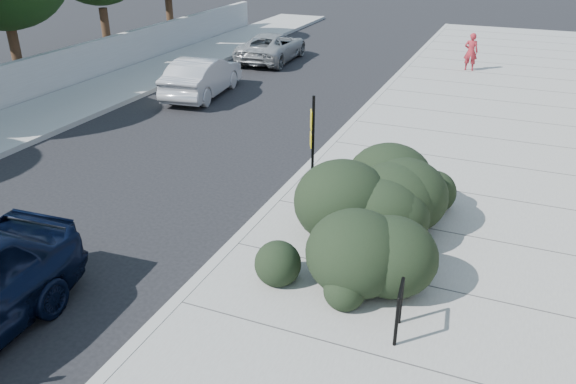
# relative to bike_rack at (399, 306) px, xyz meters

# --- Properties ---
(ground) EXTENTS (120.00, 120.00, 0.00)m
(ground) POSITION_rel_bike_rack_xyz_m (-3.50, -0.58, -0.66)
(ground) COLOR black
(ground) RESTS_ON ground
(sidewalk_near) EXTENTS (11.20, 50.00, 0.15)m
(sidewalk_near) POSITION_rel_bike_rack_xyz_m (2.10, 4.42, -0.58)
(sidewalk_near) COLOR gray
(sidewalk_near) RESTS_ON ground
(curb_near) EXTENTS (0.22, 50.00, 0.17)m
(curb_near) POSITION_rel_bike_rack_xyz_m (-3.50, 4.42, -0.57)
(curb_near) COLOR #9E9E99
(curb_near) RESTS_ON ground
(curb_far) EXTENTS (0.22, 50.00, 0.17)m
(curb_far) POSITION_rel_bike_rack_xyz_m (-11.50, 4.42, -0.57)
(curb_far) COLOR #9E9E99
(curb_far) RESTS_ON ground
(bike_rack) EXTENTS (0.11, 0.58, 0.84)m
(bike_rack) POSITION_rel_bike_rack_xyz_m (0.00, 0.00, 0.00)
(bike_rack) COLOR black
(bike_rack) RESTS_ON sidewalk_near
(sign_post) EXTENTS (0.14, 0.26, 2.41)m
(sign_post) POSITION_rel_bike_rack_xyz_m (-2.71, 3.60, 0.87)
(sign_post) COLOR black
(sign_post) RESTS_ON sidewalk_near
(hedge) EXTENTS (3.92, 5.12, 1.72)m
(hedge) POSITION_rel_bike_rack_xyz_m (-1.17, 2.56, 0.35)
(hedge) COLOR black
(hedge) RESTS_ON sidewalk_near
(wagon_silver) EXTENTS (1.97, 4.39, 1.40)m
(wagon_silver) POSITION_rel_bike_rack_xyz_m (-9.50, 10.54, 0.04)
(wagon_silver) COLOR #B8B8BD
(wagon_silver) RESTS_ON ground
(suv_silver) EXTENTS (2.30, 4.63, 1.26)m
(suv_silver) POSITION_rel_bike_rack_xyz_m (-9.50, 16.71, -0.03)
(suv_silver) COLOR #939698
(suv_silver) RESTS_ON ground
(pedestrian) EXTENTS (0.56, 0.38, 1.53)m
(pedestrian) POSITION_rel_bike_rack_xyz_m (-0.94, 17.65, 0.26)
(pedestrian) COLOR maroon
(pedestrian) RESTS_ON sidewalk_near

